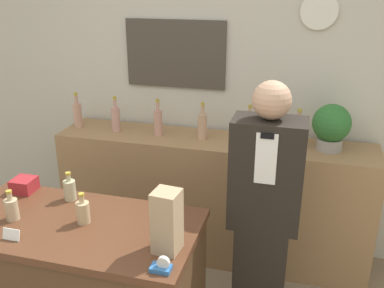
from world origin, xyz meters
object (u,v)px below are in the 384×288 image
object	(u,v)px
shopkeeper	(264,216)
potted_plant	(331,126)
paper_bag	(167,222)
tape_dispenser	(162,266)

from	to	relation	value
shopkeeper	potted_plant	distance (m)	0.88
shopkeeper	potted_plant	size ratio (longest dim) A/B	4.91
shopkeeper	potted_plant	xyz separation A→B (m)	(0.36, 0.71, 0.36)
paper_bag	tape_dispenser	distance (m)	0.20
potted_plant	paper_bag	size ratio (longest dim) A/B	1.09
paper_bag	shopkeeper	bearing A→B (deg)	59.60
paper_bag	tape_dispenser	size ratio (longest dim) A/B	3.37
shopkeeper	paper_bag	world-z (taller)	shopkeeper
shopkeeper	potted_plant	bearing A→B (deg)	63.01
shopkeeper	tape_dispenser	world-z (taller)	shopkeeper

